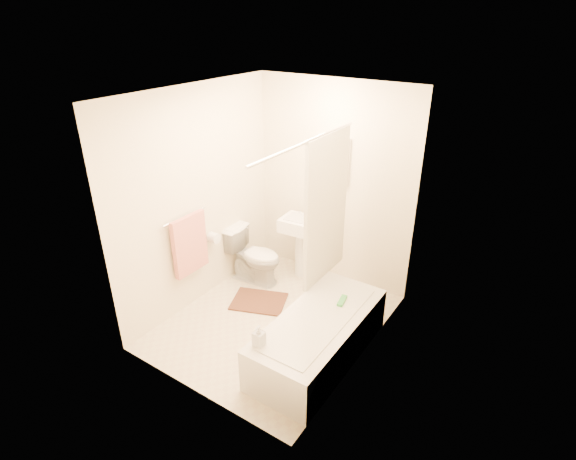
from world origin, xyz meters
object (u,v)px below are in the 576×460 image
Objects in this scene: sink at (300,245)px; bath_mat at (259,301)px; bathtub at (319,337)px; toilet at (254,256)px; soap_bottle at (259,336)px.

bath_mat is at bearing -99.75° from sink.
toilet is at bearing 151.00° from bathtub.
bath_mat is at bearing 127.77° from soap_bottle.
toilet is 0.59m from bath_mat.
sink is 0.88m from bath_mat.
bathtub is at bearing 67.99° from soap_bottle.
soap_bottle is (0.70, -1.76, 0.11)m from sink.
sink is at bearing 111.57° from soap_bottle.
toilet is at bearing 132.27° from bath_mat.
bathtub is at bearing -123.43° from toilet.
sink is at bearing 84.46° from bath_mat.
bath_mat is at bearing -142.17° from toilet.
bathtub is (0.94, -1.15, -0.21)m from sink.
toilet is 0.58m from sink.
bathtub is 1.11m from bath_mat.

